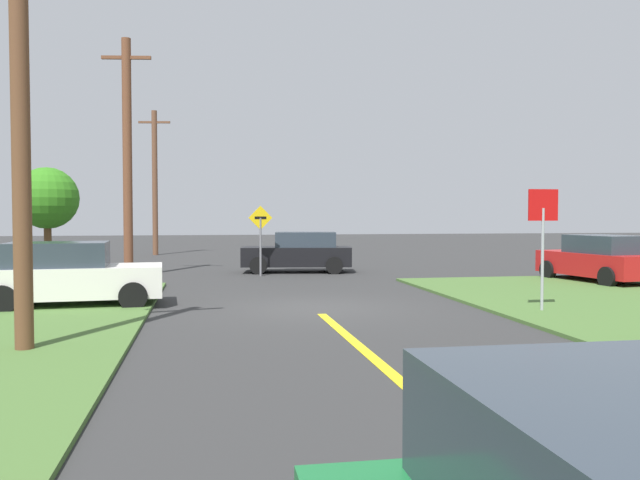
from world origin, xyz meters
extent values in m
plane|color=#303030|center=(0.00, 0.00, 0.00)|extent=(120.00, 120.00, 0.00)
cube|color=yellow|center=(0.00, -8.00, 0.01)|extent=(0.20, 14.00, 0.01)
cylinder|color=#9EA0A8|center=(5.07, -1.78, 1.22)|extent=(0.07, 0.07, 2.45)
cube|color=red|center=(5.07, -1.78, 2.52)|extent=(0.73, 0.04, 0.73)
cube|color=white|center=(-5.85, 1.22, 0.64)|extent=(4.37, 2.08, 0.76)
cube|color=#2D3842|center=(-6.22, 1.20, 1.32)|extent=(2.44, 1.74, 0.60)
cylinder|color=black|center=(-4.47, 2.20, 0.34)|extent=(0.69, 0.26, 0.68)
cylinder|color=black|center=(-4.35, 0.43, 0.34)|extent=(0.69, 0.26, 0.68)
cylinder|color=black|center=(-7.36, 2.02, 0.34)|extent=(0.69, 0.26, 0.68)
cylinder|color=black|center=(-7.24, 0.24, 0.34)|extent=(0.69, 0.26, 0.68)
cube|color=red|center=(10.42, 4.15, 0.64)|extent=(2.36, 4.43, 0.76)
cube|color=#2D3842|center=(10.46, 3.84, 1.32)|extent=(1.88, 2.52, 0.60)
cylinder|color=black|center=(9.35, 5.44, 0.34)|extent=(0.31, 0.70, 0.68)
cylinder|color=black|center=(11.07, 5.69, 0.34)|extent=(0.31, 0.70, 0.68)
cylinder|color=black|center=(9.76, 2.60, 0.34)|extent=(0.31, 0.70, 0.68)
cube|color=black|center=(0.96, 9.93, 0.64)|extent=(4.53, 2.33, 0.76)
cube|color=#2D3842|center=(1.32, 9.87, 1.32)|extent=(2.58, 1.84, 0.60)
cylinder|color=black|center=(-0.62, 9.31, 0.34)|extent=(0.71, 0.32, 0.68)
cylinder|color=black|center=(-0.37, 10.97, 0.34)|extent=(0.71, 0.32, 0.68)
cylinder|color=black|center=(2.29, 8.88, 0.34)|extent=(0.71, 0.32, 0.68)
cylinder|color=black|center=(2.54, 10.54, 0.34)|extent=(0.71, 0.32, 0.68)
cylinder|color=brown|center=(-5.58, -4.25, 4.03)|extent=(0.30, 0.30, 8.07)
cylinder|color=brown|center=(-5.45, 9.10, 4.38)|extent=(0.34, 0.34, 8.76)
cube|color=brown|center=(-5.45, 9.10, 8.06)|extent=(1.80, 0.38, 0.12)
cylinder|color=brown|center=(-5.48, 22.46, 4.14)|extent=(0.31, 0.31, 8.27)
cube|color=brown|center=(-5.48, 22.46, 7.61)|extent=(1.80, 0.39, 0.12)
cylinder|color=slate|center=(-0.60, 8.56, 1.09)|extent=(0.08, 0.08, 2.19)
cube|color=yellow|center=(-0.60, 8.56, 2.19)|extent=(0.90, 0.14, 0.91)
cube|color=black|center=(-0.60, 8.56, 2.19)|extent=(0.45, 0.10, 0.10)
cylinder|color=brown|center=(-9.11, 12.76, 0.99)|extent=(0.30, 0.30, 1.98)
sphere|color=#317A1A|center=(-9.11, 12.76, 3.00)|extent=(2.56, 2.56, 2.56)
camera|label=1|loc=(-2.62, -15.42, 2.28)|focal=35.90mm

